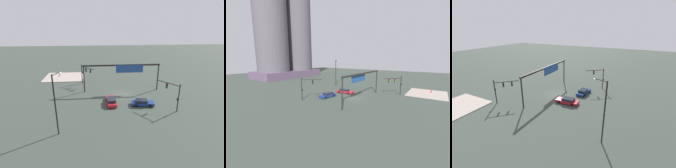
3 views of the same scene
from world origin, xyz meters
TOP-DOWN VIEW (x-y plane):
  - ground_plane at (0.00, 0.00)m, footprint 179.07×179.07m
  - sidewalk_corner at (15.52, -14.49)m, footprint 11.34×9.32m
  - traffic_signal_near_corner at (-8.13, 7.91)m, footprint 2.96×4.11m
  - traffic_signal_opposite_side at (8.81, -7.77)m, footprint 3.57×3.91m
  - streetlamp_curved_arm at (11.44, 13.74)m, footprint 1.05×2.12m
  - overhead_sign_gantry at (-0.40, -2.35)m, footprint 17.86×0.43m
  - sedan_car_approaching at (2.99, 4.47)m, footprint 1.98×4.89m
  - sedan_car_waiting_far at (-3.06, 5.78)m, footprint 4.55×2.37m
  - fire_hydrant_on_curb at (17.10, -15.38)m, footprint 0.33×0.22m

SIDE VIEW (x-z plane):
  - ground_plane at x=0.00m, z-range 0.00..0.00m
  - sidewalk_corner at x=15.52m, z-range 0.00..0.15m
  - fire_hydrant_on_curb at x=17.10m, z-range 0.13..0.84m
  - sedan_car_waiting_far at x=-3.06m, z-range -0.03..1.18m
  - sedan_car_approaching at x=2.99m, z-range -0.03..1.18m
  - traffic_signal_opposite_side at x=8.81m, z-range 0.86..6.03m
  - traffic_signal_near_corner at x=-8.13m, z-range 0.87..6.18m
  - streetlamp_curved_arm at x=11.44m, z-range 0.63..9.75m
  - overhead_sign_gantry at x=-0.40m, z-range 2.09..8.52m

